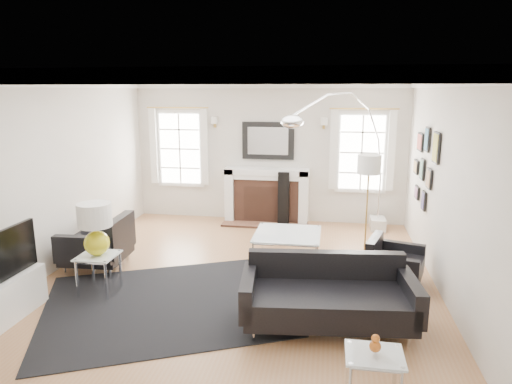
% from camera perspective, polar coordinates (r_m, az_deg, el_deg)
% --- Properties ---
extents(floor, '(6.00, 6.00, 0.00)m').
position_cam_1_polar(floor, '(6.79, -2.03, -10.30)').
color(floor, '#A16C43').
rests_on(floor, ground).
extents(back_wall, '(5.50, 0.04, 2.80)m').
position_cam_1_polar(back_wall, '(9.30, 1.54, 4.92)').
color(back_wall, silver).
rests_on(back_wall, floor).
extents(front_wall, '(5.50, 0.04, 2.80)m').
position_cam_1_polar(front_wall, '(3.59, -11.75, -7.89)').
color(front_wall, silver).
rests_on(front_wall, floor).
extents(left_wall, '(0.04, 6.00, 2.80)m').
position_cam_1_polar(left_wall, '(7.42, -23.44, 1.93)').
color(left_wall, silver).
rests_on(left_wall, floor).
extents(right_wall, '(0.04, 6.00, 2.80)m').
position_cam_1_polar(right_wall, '(6.43, 22.65, 0.49)').
color(right_wall, silver).
rests_on(right_wall, floor).
extents(ceiling, '(5.50, 6.00, 0.02)m').
position_cam_1_polar(ceiling, '(6.26, -2.24, 14.05)').
color(ceiling, white).
rests_on(ceiling, back_wall).
extents(crown_molding, '(5.50, 6.00, 0.12)m').
position_cam_1_polar(crown_molding, '(6.26, -2.23, 13.50)').
color(crown_molding, white).
rests_on(crown_molding, back_wall).
extents(fireplace, '(1.70, 0.69, 1.11)m').
position_cam_1_polar(fireplace, '(9.25, 1.34, -0.53)').
color(fireplace, white).
rests_on(fireplace, floor).
extents(mantel_mirror, '(1.05, 0.07, 0.75)m').
position_cam_1_polar(mantel_mirror, '(9.22, 1.52, 6.42)').
color(mantel_mirror, black).
rests_on(mantel_mirror, back_wall).
extents(window_left, '(1.24, 0.15, 1.62)m').
position_cam_1_polar(window_left, '(9.66, -9.48, 5.40)').
color(window_left, white).
rests_on(window_left, back_wall).
extents(window_right, '(1.24, 0.15, 1.62)m').
position_cam_1_polar(window_right, '(9.17, 13.07, 4.86)').
color(window_right, white).
rests_on(window_right, back_wall).
extents(gallery_wall, '(0.04, 1.73, 1.29)m').
position_cam_1_polar(gallery_wall, '(7.65, 20.34, 3.48)').
color(gallery_wall, black).
rests_on(gallery_wall, right_wall).
extents(tv_unit, '(0.35, 1.00, 1.09)m').
position_cam_1_polar(tv_unit, '(6.21, -28.64, -10.88)').
color(tv_unit, white).
rests_on(tv_unit, floor).
extents(area_rug, '(3.67, 3.43, 0.01)m').
position_cam_1_polar(area_rug, '(6.04, -11.27, -13.50)').
color(area_rug, black).
rests_on(area_rug, floor).
extents(sofa, '(2.03, 1.09, 0.64)m').
position_cam_1_polar(sofa, '(5.39, 8.94, -12.74)').
color(sofa, black).
rests_on(sofa, floor).
extents(armchair_left, '(0.93, 1.02, 0.66)m').
position_cam_1_polar(armchair_left, '(7.32, -18.84, -6.20)').
color(armchair_left, black).
rests_on(armchair_left, floor).
extents(armchair_right, '(0.89, 0.95, 0.53)m').
position_cam_1_polar(armchair_right, '(6.68, 16.65, -8.51)').
color(armchair_right, black).
rests_on(armchair_right, floor).
extents(coffee_table, '(1.02, 1.02, 0.45)m').
position_cam_1_polar(coffee_table, '(7.20, 3.96, -5.40)').
color(coffee_table, silver).
rests_on(coffee_table, floor).
extents(side_table_left, '(0.48, 0.48, 0.53)m').
position_cam_1_polar(side_table_left, '(6.42, -19.10, -8.32)').
color(side_table_left, silver).
rests_on(side_table_left, floor).
extents(nesting_table, '(0.48, 0.40, 0.52)m').
position_cam_1_polar(nesting_table, '(4.15, 14.51, -20.34)').
color(nesting_table, silver).
rests_on(nesting_table, floor).
extents(gourd_lamp, '(0.44, 0.44, 0.70)m').
position_cam_1_polar(gourd_lamp, '(6.26, -19.44, -3.98)').
color(gourd_lamp, yellow).
rests_on(gourd_lamp, side_table_left).
extents(orange_vase, '(0.10, 0.10, 0.16)m').
position_cam_1_polar(orange_vase, '(4.05, 14.68, -17.93)').
color(orange_vase, '#B25416').
rests_on(orange_vase, nesting_table).
extents(arc_floor_lamp, '(1.91, 1.77, 2.71)m').
position_cam_1_polar(arc_floor_lamp, '(8.18, 10.39, 4.13)').
color(arc_floor_lamp, white).
rests_on(arc_floor_lamp, floor).
extents(stick_floor_lamp, '(0.35, 0.35, 1.71)m').
position_cam_1_polar(stick_floor_lamp, '(6.99, 13.93, 2.67)').
color(stick_floor_lamp, gold).
rests_on(stick_floor_lamp, floor).
extents(speaker_tower, '(0.22, 0.22, 1.08)m').
position_cam_1_polar(speaker_tower, '(9.07, 3.51, -0.81)').
color(speaker_tower, black).
rests_on(speaker_tower, floor).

